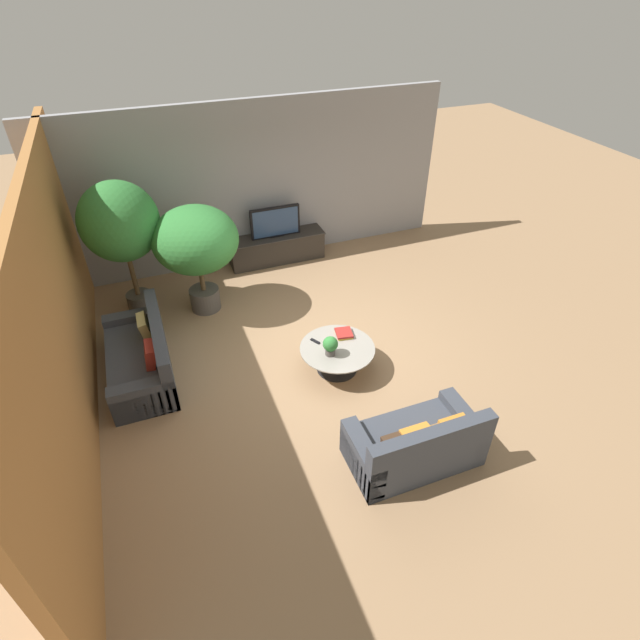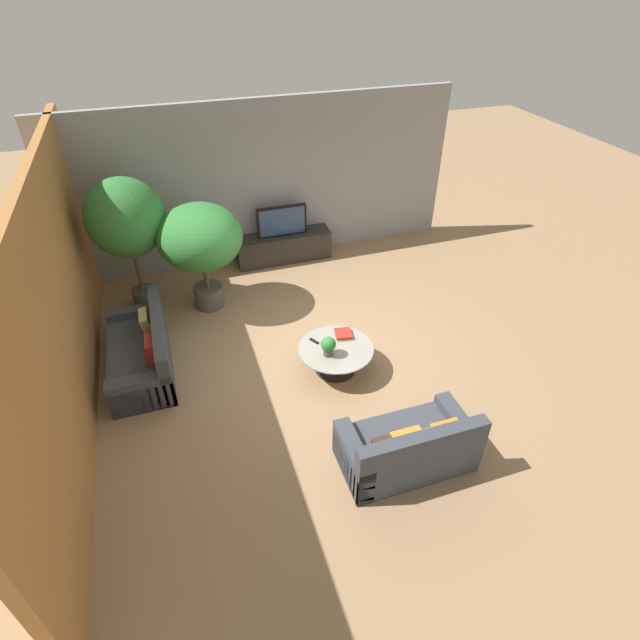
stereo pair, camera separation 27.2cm
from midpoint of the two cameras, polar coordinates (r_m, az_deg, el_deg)
The scene contains 13 objects.
ground_plane at distance 7.72m, azimuth 0.71°, elevation -3.68°, with size 24.00×24.00×0.00m, color #9E7A56.
back_wall_stone at distance 9.68m, azimuth -5.70°, elevation 15.33°, with size 7.40×0.12×3.00m, color #939399.
side_wall_left at distance 6.87m, azimuth -26.50°, elevation 1.73°, with size 0.12×7.40×3.00m, color #B2753D.
media_console at distance 9.96m, azimuth -3.45°, elevation 8.35°, with size 1.88×0.50×0.54m.
television at distance 9.71m, azimuth -3.56°, elevation 11.19°, with size 0.96×0.13×0.59m.
coffee_table at distance 7.25m, azimuth 2.89°, elevation -3.96°, with size 1.09×1.09×0.40m.
couch_by_wall at distance 7.66m, azimuth -18.64°, elevation -3.64°, with size 0.84×1.86×0.84m.
couch_near_entry at distance 6.17m, azimuth 11.30°, elevation -14.15°, with size 1.55×0.84×0.84m.
potted_palm_tall at distance 8.43m, azimuth -20.42°, elevation 10.62°, with size 1.21×1.21×2.28m.
potted_palm_corner at distance 8.27m, azimuth -12.60°, elevation 8.90°, with size 1.37×1.37×1.84m.
potted_plant_tabletop at distance 6.95m, azimuth 2.09°, elevation -2.94°, with size 0.22×0.22×0.30m.
book_stack at distance 7.39m, azimuth 3.74°, elevation -1.62°, with size 0.28×0.30×0.06m.
remote_black at distance 7.27m, azimuth 0.40°, elevation -2.43°, with size 0.04×0.16×0.02m, color black.
Camera 2 is at (-1.81, -5.60, 5.01)m, focal length 28.00 mm.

